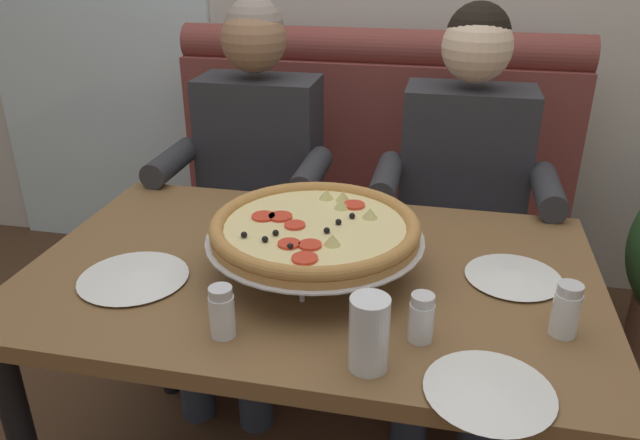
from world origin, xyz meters
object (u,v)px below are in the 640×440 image
at_px(booth_bench, 363,236).
at_px(shaker_oregano, 421,321).
at_px(pizza, 315,229).
at_px(plate_near_left, 133,275).
at_px(drinking_glass, 369,337).
at_px(plate_far_side, 513,275).
at_px(diner_left, 252,177).
at_px(dining_table, 311,301).
at_px(diner_right, 463,194).
at_px(shaker_pepper_flakes, 566,313).
at_px(shaker_parmesan, 222,315).
at_px(plate_near_right, 489,389).
at_px(patio_chair, 159,105).

bearing_deg(booth_bench, shaker_oregano, -76.59).
xyz_separation_m(pizza, shaker_oregano, (0.25, -0.21, -0.07)).
bearing_deg(plate_near_left, drinking_glass, -19.11).
height_order(plate_near_left, plate_far_side, same).
distance_m(pizza, shaker_oregano, 0.34).
distance_m(diner_left, shaker_oregano, 1.04).
height_order(dining_table, pizza, pizza).
bearing_deg(shaker_oregano, drinking_glass, -129.99).
xyz_separation_m(dining_table, shaker_oregano, (0.26, -0.23, 0.13)).
xyz_separation_m(diner_right, shaker_pepper_flakes, (0.19, -0.77, 0.08)).
bearing_deg(pizza, plate_near_left, -162.64).
xyz_separation_m(diner_left, shaker_oregano, (0.61, -0.84, 0.08)).
bearing_deg(shaker_oregano, booth_bench, 103.41).
xyz_separation_m(dining_table, shaker_parmesan, (-0.11, -0.29, 0.14)).
bearing_deg(shaker_pepper_flakes, diner_left, 138.87).
bearing_deg(shaker_oregano, diner_left, 125.88).
xyz_separation_m(dining_table, diner_right, (0.35, 0.62, 0.06)).
relative_size(dining_table, plate_near_right, 5.89).
distance_m(shaker_pepper_flakes, plate_near_right, 0.25).
xyz_separation_m(pizza, patio_chair, (-1.42, 2.11, -0.33)).
height_order(diner_left, pizza, diner_left).
distance_m(dining_table, shaker_pepper_flakes, 0.57).
bearing_deg(diner_left, shaker_oregano, -54.12).
bearing_deg(dining_table, pizza, -46.45).
bearing_deg(shaker_parmesan, patio_chair, 118.49).
bearing_deg(drinking_glass, diner_right, 80.01).
height_order(diner_right, pizza, diner_right).
relative_size(shaker_pepper_flakes, drinking_glass, 0.77).
bearing_deg(shaker_parmesan, plate_near_left, 149.98).
relative_size(plate_near_left, plate_near_right, 1.10).
height_order(dining_table, diner_left, diner_left).
bearing_deg(plate_far_side, shaker_pepper_flakes, -68.31).
xyz_separation_m(dining_table, plate_near_left, (-0.38, -0.14, 0.10)).
height_order(shaker_oregano, plate_near_left, shaker_oregano).
height_order(booth_bench, patio_chair, booth_bench).
bearing_deg(booth_bench, patio_chair, 139.12).
bearing_deg(booth_bench, plate_near_right, -72.59).
xyz_separation_m(dining_table, shaker_pepper_flakes, (0.53, -0.15, 0.14)).
bearing_deg(dining_table, plate_near_right, -42.51).
bearing_deg(patio_chair, shaker_pepper_flakes, -49.25).
distance_m(diner_left, plate_far_side, 0.98).
relative_size(diner_left, drinking_glass, 8.99).
bearing_deg(drinking_glass, pizza, 117.82).
distance_m(dining_table, patio_chair, 2.53).
xyz_separation_m(dining_table, pizza, (0.01, -0.01, 0.20)).
relative_size(booth_bench, shaker_parmesan, 14.56).
distance_m(diner_right, plate_far_side, 0.58).
bearing_deg(pizza, shaker_pepper_flakes, -14.67).
bearing_deg(plate_near_left, pizza, 17.36).
height_order(shaker_oregano, plate_near_right, shaker_oregano).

